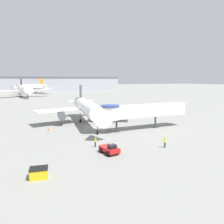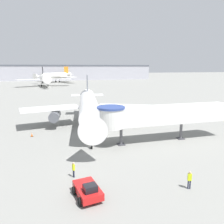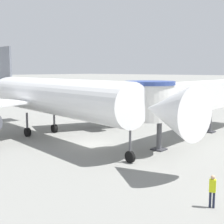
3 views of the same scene
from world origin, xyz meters
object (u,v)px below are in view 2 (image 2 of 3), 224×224
(traffic_cone_starboard_wing, at_px, (142,125))
(background_jet_black_tail, at_px, (45,78))
(traffic_cone_port_wing, at_px, (32,135))
(ground_crew_marshaller, at_px, (73,169))
(jet_bridge, at_px, (157,115))
(pushback_tug_red, at_px, (88,190))
(background_jet_orange_tail, at_px, (55,76))
(ground_crew_wing_walker, at_px, (190,179))
(main_airplane, at_px, (89,107))

(traffic_cone_starboard_wing, relative_size, background_jet_black_tail, 0.02)
(traffic_cone_port_wing, bearing_deg, ground_crew_marshaller, -71.30)
(jet_bridge, height_order, pushback_tug_red, jet_bridge)
(pushback_tug_red, height_order, background_jet_black_tail, background_jet_black_tail)
(jet_bridge, distance_m, background_jet_orange_tail, 144.19)
(traffic_cone_port_wing, bearing_deg, jet_bridge, -22.15)
(pushback_tug_red, xyz_separation_m, traffic_cone_starboard_wing, (14.10, 20.73, -0.44))
(traffic_cone_port_wing, xyz_separation_m, ground_crew_wing_walker, (15.92, -21.30, 0.71))
(traffic_cone_starboard_wing, distance_m, ground_crew_marshaller, 22.38)
(main_airplane, bearing_deg, traffic_cone_starboard_wing, -6.09)
(jet_bridge, xyz_separation_m, traffic_cone_starboard_wing, (1.17, 8.44, -3.98))
(traffic_cone_port_wing, relative_size, ground_crew_marshaller, 0.42)
(main_airplane, relative_size, pushback_tug_red, 8.59)
(traffic_cone_starboard_wing, xyz_separation_m, traffic_cone_port_wing, (-20.37, -0.63, 0.05))
(traffic_cone_port_wing, relative_size, background_jet_black_tail, 0.02)
(traffic_cone_starboard_wing, height_order, background_jet_black_tail, background_jet_black_tail)
(main_airplane, height_order, traffic_cone_port_wing, main_airplane)
(ground_crew_wing_walker, relative_size, background_jet_black_tail, 0.06)
(jet_bridge, bearing_deg, traffic_cone_starboard_wing, 82.12)
(background_jet_black_tail, bearing_deg, ground_crew_wing_walker, -88.86)
(main_airplane, xyz_separation_m, background_jet_black_tail, (-10.24, 96.51, 1.01))
(main_airplane, height_order, pushback_tug_red, main_airplane)
(pushback_tug_red, distance_m, traffic_cone_starboard_wing, 25.07)
(background_jet_orange_tail, bearing_deg, ground_crew_marshaller, -42.90)
(traffic_cone_starboard_wing, distance_m, ground_crew_wing_walker, 22.38)
(traffic_cone_port_wing, xyz_separation_m, ground_crew_marshaller, (5.42, -16.00, 0.64))
(jet_bridge, xyz_separation_m, ground_crew_marshaller, (-13.79, -8.19, -3.29))
(pushback_tug_red, xyz_separation_m, traffic_cone_port_wing, (-6.27, 20.10, -0.38))
(background_jet_black_tail, relative_size, background_jet_orange_tail, 1.04)
(ground_crew_wing_walker, xyz_separation_m, background_jet_black_tail, (-15.78, 120.95, 4.07))
(ground_crew_marshaller, relative_size, ground_crew_wing_walker, 0.93)
(background_jet_black_tail, xyz_separation_m, background_jet_orange_tail, (6.87, 36.19, 0.11))
(traffic_cone_port_wing, bearing_deg, pushback_tug_red, -72.68)
(jet_bridge, xyz_separation_m, traffic_cone_port_wing, (-19.20, 7.82, -3.93))
(jet_bridge, xyz_separation_m, ground_crew_wing_walker, (-3.29, -13.48, -3.22))
(ground_crew_marshaller, bearing_deg, background_jet_black_tail, -16.82)
(jet_bridge, height_order, traffic_cone_starboard_wing, jet_bridge)
(jet_bridge, height_order, background_jet_black_tail, background_jet_black_tail)
(background_jet_black_tail, distance_m, background_jet_orange_tail, 36.84)
(main_airplane, distance_m, background_jet_black_tail, 97.06)
(pushback_tug_red, bearing_deg, traffic_cone_port_wing, 98.04)
(traffic_cone_starboard_wing, xyz_separation_m, ground_crew_marshaller, (-14.95, -16.63, 0.69))
(pushback_tug_red, relative_size, ground_crew_wing_walker, 2.02)
(jet_bridge, height_order, ground_crew_wing_walker, jet_bridge)
(jet_bridge, bearing_deg, background_jet_orange_tail, 94.85)
(background_jet_orange_tail, bearing_deg, pushback_tug_red, -42.57)
(traffic_cone_port_wing, xyz_separation_m, background_jet_black_tail, (0.14, 99.66, 4.78))
(traffic_cone_port_wing, distance_m, background_jet_orange_tail, 136.12)
(background_jet_black_tail, height_order, background_jet_orange_tail, background_jet_orange_tail)
(pushback_tug_red, distance_m, background_jet_orange_tail, 156.02)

